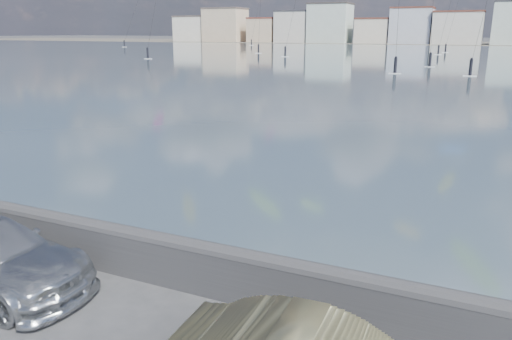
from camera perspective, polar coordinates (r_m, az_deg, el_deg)
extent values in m
cube|color=#3E5664|center=(96.54, 22.09, 11.71)|extent=(500.00, 177.00, 0.00)
cube|color=#4C473D|center=(204.90, 23.86, 13.08)|extent=(500.00, 60.00, 0.00)
cube|color=#28282B|center=(10.06, -8.44, -10.84)|extent=(400.00, 0.35, 0.90)
cylinder|color=#28282B|center=(9.87, -8.55, -8.50)|extent=(400.00, 0.36, 0.36)
cube|color=silver|center=(223.81, -7.17, 15.66)|extent=(14.00, 11.00, 10.00)
cube|color=#4C423D|center=(223.88, -7.22, 17.01)|extent=(14.28, 11.22, 0.60)
cube|color=#CCB293|center=(216.12, -3.54, 16.14)|extent=(16.00, 12.00, 13.00)
cube|color=#4C423D|center=(216.27, -3.57, 17.94)|extent=(16.32, 12.24, 0.60)
cube|color=#CCB293|center=(208.47, 0.88, 15.64)|extent=(11.00, 10.00, 9.00)
cube|color=brown|center=(208.51, 0.89, 16.95)|extent=(11.22, 10.20, 0.60)
cube|color=beige|center=(203.57, 4.37, 15.94)|extent=(13.00, 11.00, 11.50)
cube|color=#2D2D33|center=(203.69, 4.41, 17.64)|extent=(13.26, 11.22, 0.60)
cube|color=#B7C6BC|center=(198.99, 8.45, 16.19)|extent=(15.00, 12.00, 14.00)
cube|color=#383330|center=(199.20, 8.54, 18.29)|extent=(15.30, 12.24, 0.60)
cube|color=beige|center=(194.94, 13.24, 15.16)|extent=(12.00, 10.00, 8.50)
cube|color=#562D23|center=(194.97, 13.33, 16.49)|extent=(12.24, 10.20, 0.60)
cube|color=#B2B7C6|center=(192.62, 17.35, 15.39)|extent=(14.00, 11.00, 12.00)
cube|color=#562D23|center=(192.76, 17.50, 17.26)|extent=(14.28, 11.22, 0.60)
cube|color=beige|center=(191.10, 22.08, 14.75)|extent=(16.00, 13.00, 10.50)
cube|color=#562D23|center=(191.19, 22.25, 16.40)|extent=(16.32, 13.26, 0.60)
cube|color=white|center=(109.84, 0.28, 13.21)|extent=(1.40, 0.42, 0.08)
cylinder|color=black|center=(109.80, 0.28, 13.68)|extent=(0.36, 0.36, 1.70)
sphere|color=black|center=(109.77, 0.28, 14.15)|extent=(0.28, 0.28, 0.28)
cube|color=white|center=(60.11, 23.24, 9.85)|extent=(1.40, 0.42, 0.08)
cylinder|color=black|center=(60.05, 23.33, 10.70)|extent=(0.36, 0.36, 1.70)
sphere|color=black|center=(59.99, 23.43, 11.56)|extent=(0.28, 0.28, 0.28)
cube|color=white|center=(155.17, -14.80, 13.45)|extent=(1.40, 0.42, 0.08)
cylinder|color=black|center=(155.14, -14.82, 13.78)|extent=(0.36, 0.36, 1.70)
sphere|color=black|center=(155.12, -14.84, 14.11)|extent=(0.28, 0.28, 0.28)
cylinder|color=black|center=(158.71, -13.43, 18.06)|extent=(2.74, 10.92, 22.26)
cube|color=white|center=(120.47, 20.81, 12.44)|extent=(1.40, 0.42, 0.08)
cylinder|color=black|center=(120.44, 20.85, 12.87)|extent=(0.36, 0.36, 1.70)
sphere|color=black|center=(120.41, 20.90, 13.29)|extent=(0.28, 0.28, 0.28)
cube|color=white|center=(165.52, -0.53, 14.07)|extent=(1.40, 0.42, 0.08)
cylinder|color=black|center=(165.50, -0.53, 14.38)|extent=(0.36, 0.36, 1.70)
sphere|color=black|center=(165.48, -0.54, 14.69)|extent=(0.28, 0.28, 0.28)
cube|color=white|center=(95.63, 3.35, 12.81)|extent=(1.40, 0.42, 0.08)
cylinder|color=black|center=(95.59, 3.36, 13.34)|extent=(0.36, 0.36, 1.70)
sphere|color=black|center=(95.55, 3.37, 13.88)|extent=(0.28, 0.28, 0.28)
cube|color=white|center=(109.67, 20.09, 12.28)|extent=(1.40, 0.42, 0.08)
cylinder|color=black|center=(109.63, 20.13, 12.75)|extent=(0.36, 0.36, 1.70)
sphere|color=black|center=(109.61, 20.18, 13.22)|extent=(0.28, 0.28, 0.28)
cube|color=white|center=(90.83, -12.25, 12.33)|extent=(1.40, 0.42, 0.08)
cylinder|color=black|center=(90.79, -12.28, 12.90)|extent=(0.36, 0.36, 1.70)
sphere|color=black|center=(90.75, -12.31, 13.46)|extent=(0.28, 0.28, 0.28)
cube|color=white|center=(73.25, 19.22, 11.08)|extent=(1.40, 0.42, 0.08)
cylinder|color=black|center=(73.20, 19.28, 11.79)|extent=(0.36, 0.36, 1.70)
sphere|color=black|center=(73.15, 19.35, 12.49)|extent=(0.28, 0.28, 0.28)
cube|color=white|center=(60.79, 15.58, 10.59)|extent=(1.40, 0.42, 0.08)
cylinder|color=black|center=(60.72, 15.64, 11.43)|extent=(0.36, 0.36, 1.70)
sphere|color=black|center=(60.67, 15.70, 12.28)|extent=(0.28, 0.28, 0.28)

